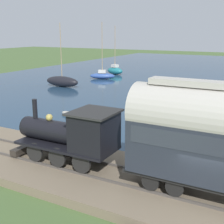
{
  "coord_description": "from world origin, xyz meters",
  "views": [
    {
      "loc": [
        -11.53,
        -1.79,
        7.01
      ],
      "look_at": [
        4.33,
        6.81,
        2.3
      ],
      "focal_mm": 50.0,
      "sensor_mm": 36.0,
      "label": 1
    }
  ],
  "objects_px": {
    "sailboat_blue": "(102,75)",
    "rowboat_off_pier": "(163,128)",
    "steam_locomotive": "(74,133)",
    "rowboat_near_shore": "(184,118)",
    "rowboat_far_out": "(71,115)",
    "sailboat_black": "(62,81)",
    "sailboat_teal": "(115,70)"
  },
  "relations": [
    {
      "from": "sailboat_black",
      "to": "steam_locomotive",
      "type": "bearing_deg",
      "value": -141.67
    },
    {
      "from": "sailboat_blue",
      "to": "rowboat_near_shore",
      "type": "relative_size",
      "value": 3.0
    },
    {
      "from": "steam_locomotive",
      "to": "sailboat_black",
      "type": "height_order",
      "value": "sailboat_black"
    },
    {
      "from": "steam_locomotive",
      "to": "rowboat_near_shore",
      "type": "distance_m",
      "value": 12.22
    },
    {
      "from": "steam_locomotive",
      "to": "sailboat_black",
      "type": "distance_m",
      "value": 25.79
    },
    {
      "from": "sailboat_blue",
      "to": "steam_locomotive",
      "type": "bearing_deg",
      "value": -173.37
    },
    {
      "from": "rowboat_near_shore",
      "to": "sailboat_blue",
      "type": "bearing_deg",
      "value": 66.93
    },
    {
      "from": "sailboat_blue",
      "to": "rowboat_off_pier",
      "type": "height_order",
      "value": "sailboat_blue"
    },
    {
      "from": "sailboat_black",
      "to": "sailboat_blue",
      "type": "bearing_deg",
      "value": -8.2
    },
    {
      "from": "steam_locomotive",
      "to": "sailboat_teal",
      "type": "relative_size",
      "value": 0.73
    },
    {
      "from": "sailboat_teal",
      "to": "sailboat_blue",
      "type": "xyz_separation_m",
      "value": [
        -5.47,
        -0.76,
        -0.12
      ]
    },
    {
      "from": "sailboat_black",
      "to": "sailboat_blue",
      "type": "height_order",
      "value": "sailboat_blue"
    },
    {
      "from": "steam_locomotive",
      "to": "sailboat_blue",
      "type": "xyz_separation_m",
      "value": [
        28.44,
        14.97,
        -1.57
      ]
    },
    {
      "from": "rowboat_off_pier",
      "to": "steam_locomotive",
      "type": "bearing_deg",
      "value": -163.29
    },
    {
      "from": "steam_locomotive",
      "to": "sailboat_blue",
      "type": "relative_size",
      "value": 0.7
    },
    {
      "from": "sailboat_black",
      "to": "rowboat_off_pier",
      "type": "xyz_separation_m",
      "value": [
        -11.56,
        -17.72,
        -0.47
      ]
    },
    {
      "from": "sailboat_black",
      "to": "sailboat_teal",
      "type": "height_order",
      "value": "sailboat_black"
    },
    {
      "from": "rowboat_near_shore",
      "to": "rowboat_off_pier",
      "type": "relative_size",
      "value": 1.21
    },
    {
      "from": "rowboat_far_out",
      "to": "rowboat_off_pier",
      "type": "xyz_separation_m",
      "value": [
        -0.06,
        -8.05,
        0.03
      ]
    },
    {
      "from": "sailboat_teal",
      "to": "rowboat_far_out",
      "type": "bearing_deg",
      "value": -142.06
    },
    {
      "from": "steam_locomotive",
      "to": "rowboat_near_shore",
      "type": "relative_size",
      "value": 2.08
    },
    {
      "from": "steam_locomotive",
      "to": "rowboat_far_out",
      "type": "relative_size",
      "value": 2.22
    },
    {
      "from": "sailboat_black",
      "to": "rowboat_off_pier",
      "type": "distance_m",
      "value": 21.16
    },
    {
      "from": "rowboat_far_out",
      "to": "rowboat_off_pier",
      "type": "bearing_deg",
      "value": -72.13
    },
    {
      "from": "sailboat_teal",
      "to": "rowboat_far_out",
      "type": "xyz_separation_m",
      "value": [
        -25.33,
        -9.28,
        -0.47
      ]
    },
    {
      "from": "steam_locomotive",
      "to": "rowboat_near_shore",
      "type": "height_order",
      "value": "steam_locomotive"
    },
    {
      "from": "sailboat_blue",
      "to": "rowboat_far_out",
      "type": "bearing_deg",
      "value": -177.9
    },
    {
      "from": "sailboat_teal",
      "to": "rowboat_off_pier",
      "type": "relative_size",
      "value": 3.44
    },
    {
      "from": "sailboat_blue",
      "to": "rowboat_off_pier",
      "type": "xyz_separation_m",
      "value": [
        -19.91,
        -16.58,
        -0.32
      ]
    },
    {
      "from": "steam_locomotive",
      "to": "rowboat_near_shore",
      "type": "bearing_deg",
      "value": -10.67
    },
    {
      "from": "steam_locomotive",
      "to": "sailboat_black",
      "type": "relative_size",
      "value": 0.72
    },
    {
      "from": "sailboat_black",
      "to": "rowboat_far_out",
      "type": "relative_size",
      "value": 3.08
    }
  ]
}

